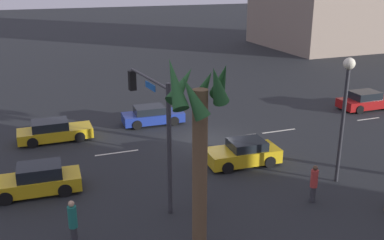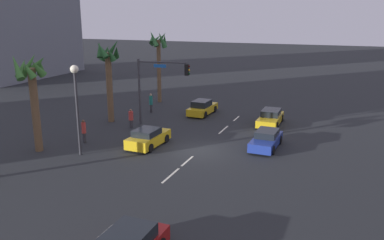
% 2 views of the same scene
% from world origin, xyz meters
% --- Properties ---
extents(ground_plane, '(220.00, 220.00, 0.00)m').
position_xyz_m(ground_plane, '(0.00, 0.00, 0.00)').
color(ground_plane, '#232628').
extents(lane_stripe_1, '(1.89, 0.14, 0.01)m').
position_xyz_m(lane_stripe_1, '(-12.35, 0.00, 0.01)').
color(lane_stripe_1, silver).
rests_on(lane_stripe_1, ground_plane).
extents(lane_stripe_2, '(2.46, 0.14, 0.01)m').
position_xyz_m(lane_stripe_2, '(-5.03, 0.00, 0.01)').
color(lane_stripe_2, silver).
rests_on(lane_stripe_2, ground_plane).
extents(lane_stripe_3, '(1.99, 0.14, 0.01)m').
position_xyz_m(lane_stripe_3, '(-2.37, 0.00, 0.01)').
color(lane_stripe_3, silver).
rests_on(lane_stripe_3, ground_plane).
extents(lane_stripe_4, '(2.54, 0.14, 0.01)m').
position_xyz_m(lane_stripe_4, '(5.75, 0.00, 0.01)').
color(lane_stripe_4, silver).
rests_on(lane_stripe_4, ground_plane).
extents(lane_stripe_5, '(1.87, 0.14, 0.01)m').
position_xyz_m(lane_stripe_5, '(9.83, 0.00, 0.01)').
color(lane_stripe_5, silver).
rests_on(lane_stripe_5, ground_plane).
extents(car_0, '(4.48, 1.87, 1.31)m').
position_xyz_m(car_0, '(8.99, -3.35, 0.61)').
color(car_0, gold).
rests_on(car_0, ground_plane).
extents(car_1, '(4.02, 2.01, 1.35)m').
position_xyz_m(car_1, '(-0.46, 3.93, 0.63)').
color(car_1, gold).
rests_on(car_1, ground_plane).
extents(car_3, '(4.21, 1.87, 1.28)m').
position_xyz_m(car_3, '(2.42, -4.31, 0.60)').
color(car_3, navy).
rests_on(car_3, ground_plane).
extents(car_4, '(4.25, 1.91, 1.42)m').
position_xyz_m(car_4, '(10.24, 3.57, 0.65)').
color(car_4, gold).
rests_on(car_4, ground_plane).
extents(traffic_signal, '(0.78, 4.68, 5.82)m').
position_xyz_m(traffic_signal, '(5.03, 5.90, 3.96)').
color(traffic_signal, '#38383D').
rests_on(traffic_signal, ground_plane).
extents(streetlamp, '(0.56, 0.56, 6.28)m').
position_xyz_m(streetlamp, '(-3.92, 7.44, 4.38)').
color(streetlamp, '#2D2D33').
rests_on(streetlamp, ground_plane).
extents(pedestrian_0, '(0.55, 0.55, 1.67)m').
position_xyz_m(pedestrian_0, '(3.40, 7.60, 0.87)').
color(pedestrian_0, '#333338').
rests_on(pedestrian_0, ground_plane).
extents(pedestrian_1, '(0.42, 0.42, 1.92)m').
position_xyz_m(pedestrian_1, '(9.04, 8.58, 1.02)').
color(pedestrian_1, '#333338').
rests_on(pedestrian_1, ground_plane).
extents(pedestrian_2, '(0.36, 0.36, 1.82)m').
position_xyz_m(pedestrian_2, '(-1.55, 8.83, 0.97)').
color(pedestrian_2, '#333338').
rests_on(pedestrian_2, ground_plane).
extents(palm_tree_1, '(2.31, 2.44, 7.44)m').
position_xyz_m(palm_tree_1, '(4.66, 10.40, 5.07)').
color(palm_tree_1, brown).
rests_on(palm_tree_1, ground_plane).
extents(palm_tree_2, '(2.46, 2.53, 7.87)m').
position_xyz_m(palm_tree_2, '(13.83, 9.99, 5.80)').
color(palm_tree_2, brown).
rests_on(palm_tree_2, ground_plane).
extents(palm_tree_3, '(2.75, 2.44, 7.03)m').
position_xyz_m(palm_tree_3, '(-4.30, 10.81, 4.94)').
color(palm_tree_3, brown).
rests_on(palm_tree_3, ground_plane).
extents(building_0, '(19.95, 11.67, 19.59)m').
position_xyz_m(building_0, '(23.27, 39.44, 9.80)').
color(building_0, slate).
rests_on(building_0, ground_plane).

